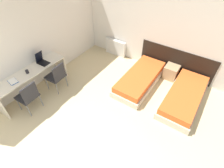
{
  "coord_description": "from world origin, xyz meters",
  "views": [
    {
      "loc": [
        1.88,
        -0.28,
        3.64
      ],
      "look_at": [
        0.0,
        2.51,
        0.55
      ],
      "focal_mm": 28.0,
      "sensor_mm": 36.0,
      "label": 1
    }
  ],
  "objects_px": {
    "nightstand": "(171,72)",
    "laptop": "(42,61)",
    "bed_near_window": "(140,79)",
    "chair_near_laptop": "(57,75)",
    "chair_near_notebook": "(28,96)",
    "bed_near_door": "(184,97)"
  },
  "relations": [
    {
      "from": "chair_near_notebook",
      "to": "laptop",
      "type": "xyz_separation_m",
      "value": [
        -0.48,
        0.93,
        0.32
      ]
    },
    {
      "from": "nightstand",
      "to": "chair_near_laptop",
      "type": "relative_size",
      "value": 0.47
    },
    {
      "from": "chair_near_notebook",
      "to": "bed_near_door",
      "type": "bearing_deg",
      "value": 35.79
    },
    {
      "from": "nightstand",
      "to": "chair_near_laptop",
      "type": "distance_m",
      "value": 3.47
    },
    {
      "from": "bed_near_door",
      "to": "chair_near_laptop",
      "type": "xyz_separation_m",
      "value": [
        -3.2,
        -1.55,
        0.33
      ]
    },
    {
      "from": "bed_near_door",
      "to": "laptop",
      "type": "relative_size",
      "value": 6.04
    },
    {
      "from": "bed_near_door",
      "to": "nightstand",
      "type": "xyz_separation_m",
      "value": [
        -0.67,
        0.8,
        0.04
      ]
    },
    {
      "from": "bed_near_door",
      "to": "laptop",
      "type": "xyz_separation_m",
      "value": [
        -3.68,
        -1.55,
        0.65
      ]
    },
    {
      "from": "laptop",
      "to": "chair_near_notebook",
      "type": "bearing_deg",
      "value": -65.09
    },
    {
      "from": "chair_near_laptop",
      "to": "laptop",
      "type": "distance_m",
      "value": 0.57
    },
    {
      "from": "chair_near_laptop",
      "to": "chair_near_notebook",
      "type": "xyz_separation_m",
      "value": [
        0.0,
        -0.94,
        0.0
      ]
    },
    {
      "from": "nightstand",
      "to": "chair_near_notebook",
      "type": "xyz_separation_m",
      "value": [
        -2.54,
        -3.28,
        0.3
      ]
    },
    {
      "from": "chair_near_laptop",
      "to": "chair_near_notebook",
      "type": "distance_m",
      "value": 0.94
    },
    {
      "from": "bed_near_door",
      "to": "laptop",
      "type": "distance_m",
      "value": 4.05
    },
    {
      "from": "bed_near_window",
      "to": "chair_near_laptop",
      "type": "bearing_deg",
      "value": -140.39
    },
    {
      "from": "bed_near_door",
      "to": "laptop",
      "type": "height_order",
      "value": "laptop"
    },
    {
      "from": "bed_near_window",
      "to": "bed_near_door",
      "type": "distance_m",
      "value": 1.34
    },
    {
      "from": "chair_near_laptop",
      "to": "chair_near_notebook",
      "type": "bearing_deg",
      "value": -92.88
    },
    {
      "from": "bed_near_door",
      "to": "chair_near_notebook",
      "type": "relative_size",
      "value": 2.24
    },
    {
      "from": "nightstand",
      "to": "laptop",
      "type": "bearing_deg",
      "value": -142.0
    },
    {
      "from": "bed_near_door",
      "to": "chair_near_notebook",
      "type": "height_order",
      "value": "chair_near_notebook"
    },
    {
      "from": "chair_near_laptop",
      "to": "laptop",
      "type": "xyz_separation_m",
      "value": [
        -0.48,
        -0.01,
        0.32
      ]
    }
  ]
}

